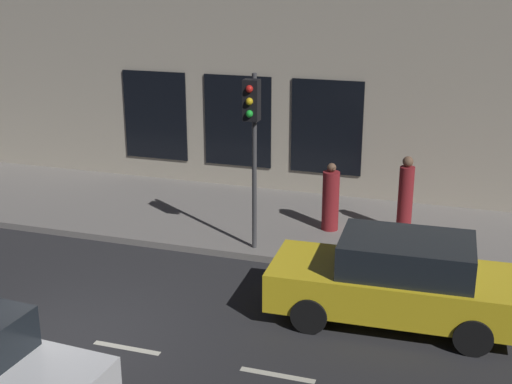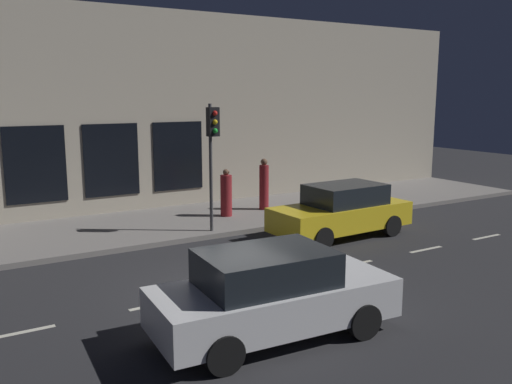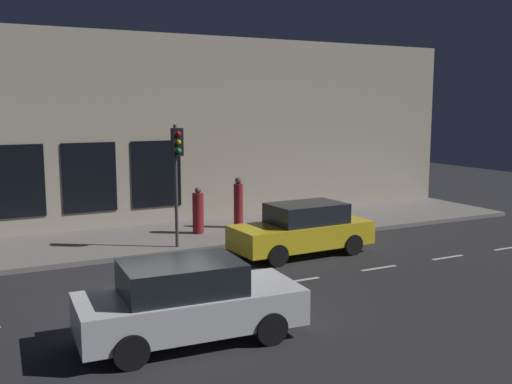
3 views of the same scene
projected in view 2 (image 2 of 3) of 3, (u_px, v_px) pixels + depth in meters
name	position (u px, v px, depth m)	size (l,w,h in m)	color
ground_plane	(227.00, 290.00, 11.88)	(60.00, 60.00, 0.00)	#28282B
sidewalk	(135.00, 228.00, 17.15)	(4.50, 32.00, 0.15)	gray
building_facade	(107.00, 113.00, 18.69)	(0.65, 32.00, 7.18)	#B2A893
lane_centre_line	(266.00, 282.00, 12.39)	(0.12, 27.20, 0.01)	beige
traffic_light	(212.00, 137.00, 15.87)	(0.45, 0.32, 3.81)	#424244
parked_car_0	(342.00, 211.00, 16.27)	(1.94, 4.41, 1.58)	gold
parked_car_1	(272.00, 294.00, 9.49)	(2.04, 4.40, 1.58)	silver
pedestrian_0	(226.00, 195.00, 18.37)	(0.55, 0.55, 1.60)	maroon
pedestrian_1	(264.00, 186.00, 19.41)	(0.41, 0.41, 1.83)	maroon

